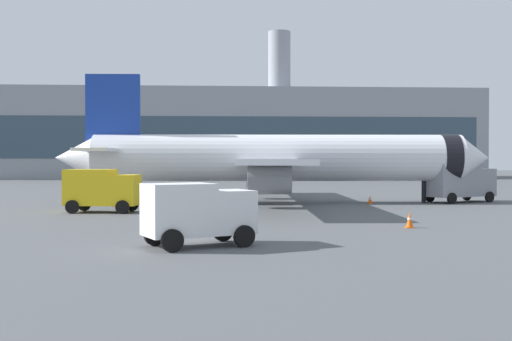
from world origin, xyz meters
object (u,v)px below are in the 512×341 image
(fuel_truck, at_px, (459,181))
(safety_cone_far, at_px, (370,200))
(cargo_van, at_px, (198,211))
(safety_cone_mid, at_px, (115,202))
(airplane_at_gate, at_px, (276,158))
(service_truck, at_px, (102,189))
(safety_cone_near, at_px, (410,220))

(fuel_truck, distance_m, safety_cone_far, 8.00)
(cargo_van, bearing_deg, safety_cone_mid, 107.39)
(safety_cone_far, bearing_deg, cargo_van, -118.28)
(safety_cone_mid, height_order, safety_cone_far, safety_cone_far)
(cargo_van, distance_m, safety_cone_far, 27.65)
(airplane_at_gate, distance_m, cargo_van, 26.20)
(service_truck, height_order, safety_cone_near, service_truck)
(safety_cone_far, bearing_deg, safety_cone_near, -97.26)
(fuel_truck, distance_m, cargo_van, 32.92)
(airplane_at_gate, height_order, safety_cone_far, airplane_at_gate)
(service_truck, bearing_deg, safety_cone_mid, 89.98)
(service_truck, height_order, fuel_truck, fuel_truck)
(cargo_van, distance_m, safety_cone_mid, 23.45)
(safety_cone_mid, relative_size, safety_cone_far, 0.97)
(safety_cone_near, xyz_separation_m, safety_cone_mid, (-17.81, 15.92, -0.10))
(service_truck, bearing_deg, airplane_at_gate, 34.14)
(fuel_truck, xyz_separation_m, safety_cone_mid, (-27.88, -3.11, -1.47))
(safety_cone_near, height_order, safety_cone_mid, safety_cone_near)
(fuel_truck, distance_m, safety_cone_mid, 28.09)
(service_truck, relative_size, safety_cone_mid, 8.18)
(safety_cone_near, bearing_deg, cargo_van, -149.24)
(safety_cone_mid, bearing_deg, airplane_at_gate, 14.19)
(cargo_van, xyz_separation_m, safety_cone_near, (10.81, 6.43, -1.04))
(service_truck, xyz_separation_m, safety_cone_mid, (0.00, 5.33, -1.30))
(safety_cone_mid, bearing_deg, safety_cone_near, -41.79)
(airplane_at_gate, bearing_deg, safety_cone_near, -74.54)
(safety_cone_mid, distance_m, safety_cone_far, 20.19)
(cargo_van, bearing_deg, safety_cone_far, 61.72)
(cargo_van, relative_size, safety_cone_near, 5.88)
(airplane_at_gate, distance_m, service_truck, 15.28)
(safety_cone_mid, xyz_separation_m, safety_cone_far, (20.09, 1.98, 0.01))
(service_truck, bearing_deg, safety_cone_near, -30.73)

